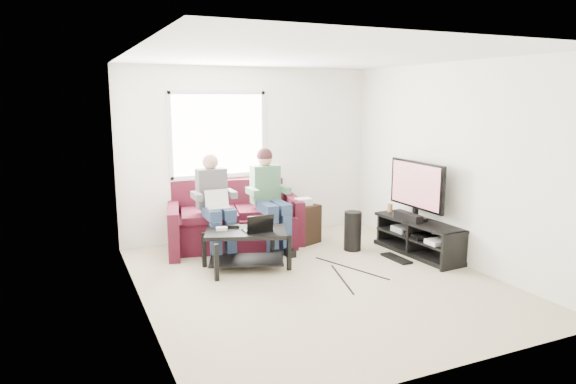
{
  "coord_description": "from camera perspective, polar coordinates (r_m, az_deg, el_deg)",
  "views": [
    {
      "loc": [
        -2.69,
        -5.18,
        2.16
      ],
      "look_at": [
        -0.1,
        0.6,
        0.98
      ],
      "focal_mm": 32.0,
      "sensor_mm": 36.0,
      "label": 1
    }
  ],
  "objects": [
    {
      "name": "ceiling",
      "position": [
        5.85,
        3.39,
        14.87
      ],
      "size": [
        4.5,
        4.5,
        0.0
      ],
      "primitive_type": "plane",
      "rotation": [
        3.14,
        0.0,
        0.0
      ],
      "color": "white",
      "rests_on": "wall_back"
    },
    {
      "name": "wall_right",
      "position": [
        7.04,
        17.88,
        3.05
      ],
      "size": [
        0.0,
        4.5,
        4.5
      ],
      "primitive_type": "plane",
      "rotation": [
        1.57,
        0.0,
        -1.57
      ],
      "color": "white",
      "rests_on": "floor"
    },
    {
      "name": "console_grey",
      "position": [
        7.56,
        12.94,
        -3.99
      ],
      "size": [
        0.34,
        0.26,
        0.08
      ],
      "primitive_type": "cube",
      "color": "gray",
      "rests_on": "tv_stand"
    },
    {
      "name": "laptop_silver",
      "position": [
        6.88,
        -7.73,
        -1.26
      ],
      "size": [
        0.38,
        0.33,
        0.24
      ],
      "primitive_type": null,
      "rotation": [
        0.0,
        0.0,
        -0.42
      ],
      "color": "silver",
      "rests_on": "person_left"
    },
    {
      "name": "keyboard_floor",
      "position": [
        7.11,
        11.94,
        -7.23
      ],
      "size": [
        0.18,
        0.5,
        0.03
      ],
      "primitive_type": "cube",
      "rotation": [
        0.0,
        0.0,
        0.04
      ],
      "color": "black",
      "rests_on": "floor"
    },
    {
      "name": "console_white",
      "position": [
        7.04,
        16.38,
        -5.32
      ],
      "size": [
        0.3,
        0.22,
        0.06
      ],
      "primitive_type": "cube",
      "color": "silver",
      "rests_on": "tv_stand"
    },
    {
      "name": "controller_c",
      "position": [
        6.72,
        -2.72,
        -3.53
      ],
      "size": [
        0.17,
        0.14,
        0.04
      ],
      "primitive_type": "cube",
      "rotation": [
        0.0,
        0.0,
        -0.48
      ],
      "color": "gray",
      "rests_on": "coffee_table"
    },
    {
      "name": "drink_cup",
      "position": [
        7.73,
        11.25,
        -1.73
      ],
      "size": [
        0.08,
        0.08,
        0.12
      ],
      "primitive_type": "cylinder",
      "color": "#A07845",
      "rests_on": "tv_stand"
    },
    {
      "name": "soundbar",
      "position": [
        7.28,
        13.21,
        -2.66
      ],
      "size": [
        0.12,
        0.5,
        0.1
      ],
      "primitive_type": "cube",
      "color": "black",
      "rests_on": "tv_stand"
    },
    {
      "name": "wall_front",
      "position": [
        4.07,
        18.0,
        -2.15
      ],
      "size": [
        4.5,
        0.0,
        4.5
      ],
      "primitive_type": "plane",
      "rotation": [
        -1.57,
        0.0,
        0.0
      ],
      "color": "white",
      "rests_on": "floor"
    },
    {
      "name": "controller_a",
      "position": [
        6.51,
        -7.39,
        -4.08
      ],
      "size": [
        0.16,
        0.13,
        0.04
      ],
      "primitive_type": "cube",
      "rotation": [
        0.0,
        0.0,
        -0.29
      ],
      "color": "silver",
      "rests_on": "coffee_table"
    },
    {
      "name": "wall_left",
      "position": [
        5.29,
        -16.35,
        0.79
      ],
      "size": [
        0.0,
        4.5,
        4.5
      ],
      "primitive_type": "plane",
      "rotation": [
        1.57,
        0.0,
        1.57
      ],
      "color": "white",
      "rests_on": "floor"
    },
    {
      "name": "person_right",
      "position": [
        7.3,
        -2.13,
        0.08
      ],
      "size": [
        0.4,
        0.71,
        1.44
      ],
      "color": "navy",
      "rests_on": "sofa"
    },
    {
      "name": "coffee_table",
      "position": [
        6.53,
        -4.68,
        -5.36
      ],
      "size": [
        1.15,
        0.92,
        0.5
      ],
      "color": "black",
      "rests_on": "floor"
    },
    {
      "name": "tv",
      "position": [
        7.27,
        14.08,
        0.58
      ],
      "size": [
        0.12,
        1.1,
        0.81
      ],
      "color": "black",
      "rests_on": "tv_stand"
    },
    {
      "name": "tv_stand",
      "position": [
        7.35,
        14.33,
        -5.11
      ],
      "size": [
        0.54,
        1.47,
        0.48
      ],
      "color": "black",
      "rests_on": "floor"
    },
    {
      "name": "end_table",
      "position": [
        7.68,
        1.73,
        -3.43
      ],
      "size": [
        0.39,
        0.39,
        0.67
      ],
      "color": "black",
      "rests_on": "floor"
    },
    {
      "name": "laptop_black",
      "position": [
        6.43,
        -3.47,
        -3.28
      ],
      "size": [
        0.41,
        0.35,
        0.24
      ],
      "primitive_type": null,
      "rotation": [
        0.0,
        0.0,
        -0.4
      ],
      "color": "black",
      "rests_on": "coffee_table"
    },
    {
      "name": "controller_b",
      "position": [
        6.62,
        -6.04,
        -3.81
      ],
      "size": [
        0.16,
        0.14,
        0.04
      ],
      "primitive_type": "cube",
      "rotation": [
        0.0,
        0.0,
        -0.38
      ],
      "color": "black",
      "rests_on": "coffee_table"
    },
    {
      "name": "subwoofer",
      "position": [
        7.36,
        7.2,
        -4.32
      ],
      "size": [
        0.25,
        0.25,
        0.56
      ],
      "primitive_type": "cylinder",
      "color": "black",
      "rests_on": "floor"
    },
    {
      "name": "person_left",
      "position": [
        7.03,
        -8.11,
        -0.92
      ],
      "size": [
        0.4,
        0.71,
        1.39
      ],
      "color": "navy",
      "rests_on": "sofa"
    },
    {
      "name": "console_black",
      "position": [
        7.3,
        14.6,
        -4.63
      ],
      "size": [
        0.38,
        0.3,
        0.07
      ],
      "primitive_type": "cube",
      "color": "black",
      "rests_on": "tv_stand"
    },
    {
      "name": "floor",
      "position": [
        6.22,
        3.12,
        -9.76
      ],
      "size": [
        4.5,
        4.5,
        0.0
      ],
      "primitive_type": "plane",
      "color": "#C1B796",
      "rests_on": "ground"
    },
    {
      "name": "sofa",
      "position": [
        7.59,
        -5.9,
        -3.37
      ],
      "size": [
        2.17,
        1.27,
        0.93
      ],
      "color": "#4C1325",
      "rests_on": "floor"
    },
    {
      "name": "window",
      "position": [
        7.75,
        -7.74,
        6.33
      ],
      "size": [
        1.48,
        0.04,
        1.28
      ],
      "color": "white",
      "rests_on": "wall_back"
    },
    {
      "name": "wall_back",
      "position": [
        7.95,
        -4.26,
        4.33
      ],
      "size": [
        4.5,
        0.0,
        4.5
      ],
      "primitive_type": "plane",
      "rotation": [
        1.57,
        0.0,
        0.0
      ],
      "color": "white",
      "rests_on": "floor"
    }
  ]
}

